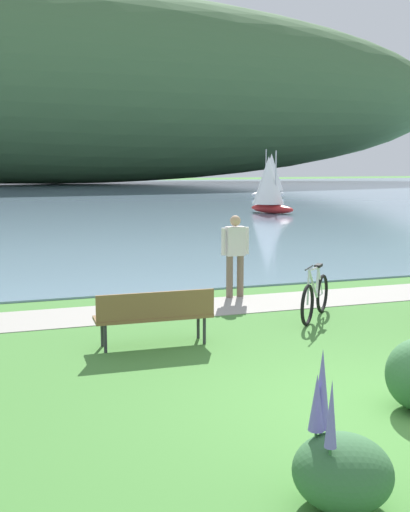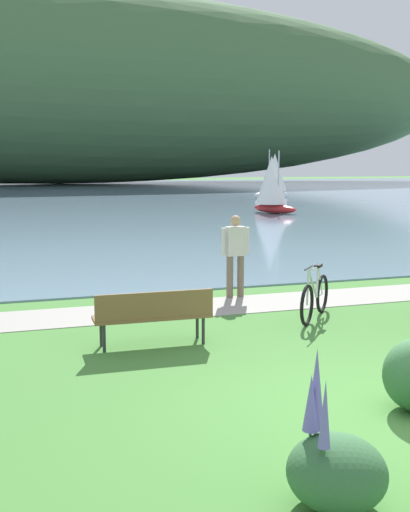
{
  "view_description": "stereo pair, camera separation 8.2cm",
  "coord_description": "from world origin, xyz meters",
  "px_view_note": "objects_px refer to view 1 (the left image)",
  "views": [
    {
      "loc": [
        -3.99,
        -5.95,
        2.8
      ],
      "look_at": [
        -0.21,
        5.5,
        1.0
      ],
      "focal_mm": 44.48,
      "sensor_mm": 36.0,
      "label": 1
    },
    {
      "loc": [
        -3.91,
        -5.97,
        2.8
      ],
      "look_at": [
        -0.21,
        5.5,
        1.0
      ],
      "focal_mm": 44.48,
      "sensor_mm": 36.0,
      "label": 2
    }
  ],
  "objects_px": {
    "bicycle_leaning_near_bench": "(315,297)",
    "person_at_shoreline": "(235,251)",
    "park_bench_near_camera": "(155,313)",
    "sailboat_toward_hillside": "(269,184)",
    "sailboat_nearest_to_shore": "(271,175)"
  },
  "relations": [
    {
      "from": "bicycle_leaning_near_bench",
      "to": "person_at_shoreline",
      "type": "height_order",
      "value": "person_at_shoreline"
    },
    {
      "from": "park_bench_near_camera",
      "to": "sailboat_toward_hillside",
      "type": "xyz_separation_m",
      "value": [
        11.8,
        22.3,
        1.09
      ]
    },
    {
      "from": "sailboat_nearest_to_shore",
      "to": "sailboat_toward_hillside",
      "type": "xyz_separation_m",
      "value": [
        -6.08,
        -13.32,
        -0.16
      ]
    },
    {
      "from": "person_at_shoreline",
      "to": "sailboat_toward_hillside",
      "type": "xyz_separation_m",
      "value": [
        9.37,
        19.36,
        0.63
      ]
    },
    {
      "from": "sailboat_toward_hillside",
      "to": "person_at_shoreline",
      "type": "bearing_deg",
      "value": -115.82
    },
    {
      "from": "bicycle_leaning_near_bench",
      "to": "sailboat_nearest_to_shore",
      "type": "bearing_deg",
      "value": 67.07
    },
    {
      "from": "sailboat_nearest_to_shore",
      "to": "bicycle_leaning_near_bench",
      "type": "bearing_deg",
      "value": -112.93
    },
    {
      "from": "park_bench_near_camera",
      "to": "bicycle_leaning_near_bench",
      "type": "relative_size",
      "value": 1.34
    },
    {
      "from": "sailboat_toward_hillside",
      "to": "park_bench_near_camera",
      "type": "bearing_deg",
      "value": -117.89
    },
    {
      "from": "park_bench_near_camera",
      "to": "bicycle_leaning_near_bench",
      "type": "distance_m",
      "value": 3.24
    },
    {
      "from": "person_at_shoreline",
      "to": "bicycle_leaning_near_bench",
      "type": "bearing_deg",
      "value": -71.61
    },
    {
      "from": "park_bench_near_camera",
      "to": "sailboat_nearest_to_shore",
      "type": "distance_m",
      "value": 39.87
    },
    {
      "from": "park_bench_near_camera",
      "to": "bicycle_leaning_near_bench",
      "type": "height_order",
      "value": "bicycle_leaning_near_bench"
    },
    {
      "from": "park_bench_near_camera",
      "to": "person_at_shoreline",
      "type": "relative_size",
      "value": 1.06
    },
    {
      "from": "bicycle_leaning_near_bench",
      "to": "sailboat_toward_hillside",
      "type": "relative_size",
      "value": 0.4
    }
  ]
}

